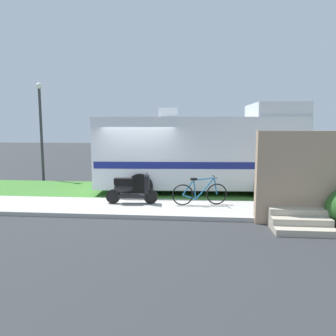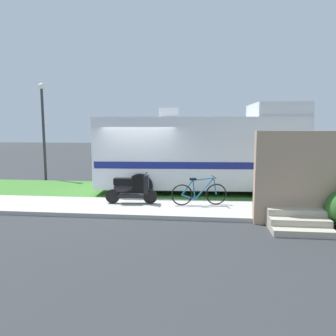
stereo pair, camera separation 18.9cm
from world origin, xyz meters
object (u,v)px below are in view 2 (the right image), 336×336
motorhome_rv (202,151)px  pickup_truck_near (172,156)px  bottle_green (325,209)px  scooter (129,189)px  street_lamp_post (43,123)px  bicycle (199,193)px

motorhome_rv → pickup_truck_near: bearing=109.1°
motorhome_rv → bottle_green: 4.73m
motorhome_rv → scooter: size_ratio=4.71×
motorhome_rv → street_lamp_post: (-7.30, 2.01, 1.12)m
scooter → bottle_green: bearing=-4.3°
bicycle → street_lamp_post: street_lamp_post is taller
bicycle → street_lamp_post: bearing=148.2°
pickup_truck_near → bottle_green: (5.04, -7.43, -0.78)m
bicycle → bottle_green: 3.56m
motorhome_rv → street_lamp_post: 7.65m
motorhome_rv → scooter: (-2.22, -2.49, -1.01)m
bicycle → bottle_green: size_ratio=7.25×
bottle_green → bicycle: bearing=173.0°
bicycle → bottle_green: (3.52, -0.43, -0.27)m
motorhome_rv → street_lamp_post: bearing=164.6°
pickup_truck_near → street_lamp_post: size_ratio=1.15×
bicycle → pickup_truck_near: bearing=102.2°
motorhome_rv → bicycle: motorhome_rv is taller
pickup_truck_near → street_lamp_post: (-5.73, -2.50, 1.71)m
motorhome_rv → bicycle: size_ratio=4.51×
pickup_truck_near → bottle_green: 9.01m
pickup_truck_near → bottle_green: pickup_truck_near is taller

